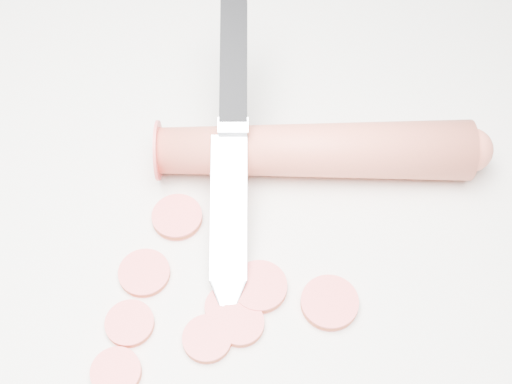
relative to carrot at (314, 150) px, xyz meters
The scene contains 12 objects.
ground 0.08m from the carrot, 104.65° to the right, with size 2.40×2.40×0.00m, color silver.
carrot is the anchor object (origin of this frame).
carrot_slice_0 0.11m from the carrot, 125.43° to the right, with size 0.04×0.04×0.01m, color #F24E4D.
carrot_slice_1 0.14m from the carrot, 82.71° to the right, with size 0.03×0.03×0.01m, color #F24E4D.
carrot_slice_2 0.11m from the carrot, 81.91° to the right, with size 0.04×0.04×0.01m, color #F24E4D.
carrot_slice_3 0.21m from the carrot, 99.43° to the right, with size 0.03×0.03×0.01m, color #F24E4D.
carrot_slice_4 0.11m from the carrot, 56.77° to the right, with size 0.04×0.04×0.01m, color #F24E4D.
carrot_slice_5 0.15m from the carrot, 113.10° to the right, with size 0.04×0.04×0.01m, color #F24E4D.
carrot_slice_6 0.16m from the carrot, 88.46° to the right, with size 0.03×0.03×0.01m, color #F24E4D.
carrot_slice_7 0.13m from the carrot, 87.95° to the right, with size 0.03×0.03×0.01m, color #F24E4D.
carrot_slice_8 0.18m from the carrot, 104.82° to the right, with size 0.03×0.03×0.01m, color #F24E4D.
kitchen_knife 0.06m from the carrot, 139.56° to the right, with size 0.14×0.22×0.09m, color silver, non-canonical shape.
Camera 1 is at (0.14, -0.21, 0.44)m, focal length 50.00 mm.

